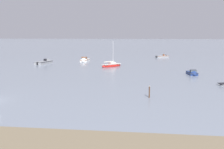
# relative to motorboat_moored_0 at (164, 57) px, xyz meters

# --- Properties ---
(motorboat_moored_0) EXTENTS (5.57, 4.08, 1.83)m
(motorboat_moored_0) POSITION_rel_motorboat_moored_0_xyz_m (0.00, 0.00, 0.00)
(motorboat_moored_0) COLOR gray
(motorboat_moored_0) RESTS_ON ground
(motorboat_moored_2) EXTENTS (2.05, 4.65, 1.71)m
(motorboat_moored_2) POSITION_rel_motorboat_moored_0_xyz_m (3.43, -42.30, 0.01)
(motorboat_moored_2) COLOR navy
(motorboat_moored_2) RESTS_ON ground
(sailboat_moored_0) EXTENTS (5.64, 5.99, 7.04)m
(sailboat_moored_0) POSITION_rel_motorboat_moored_0_xyz_m (-15.44, -29.77, 0.05)
(sailboat_moored_0) COLOR red
(sailboat_moored_0) RESTS_ON ground
(motorboat_moored_4) EXTENTS (3.88, 7.02, 2.29)m
(motorboat_moored_4) POSITION_rel_motorboat_moored_0_xyz_m (-35.17, -25.37, 0.06)
(motorboat_moored_4) COLOR gray
(motorboat_moored_4) RESTS_ON ground
(motorboat_moored_6) EXTENTS (2.16, 5.95, 2.22)m
(motorboat_moored_6) POSITION_rel_motorboat_moored_0_xyz_m (-25.33, -18.29, 0.08)
(motorboat_moored_6) COLOR white
(motorboat_moored_6) RESTS_ON ground
(mooring_post_near) EXTENTS (0.22, 0.22, 1.86)m
(mooring_post_near) POSITION_rel_motorboat_moored_0_xyz_m (-5.85, -64.20, 0.55)
(mooring_post_near) COLOR #4B3323
(mooring_post_near) RESTS_ON ground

